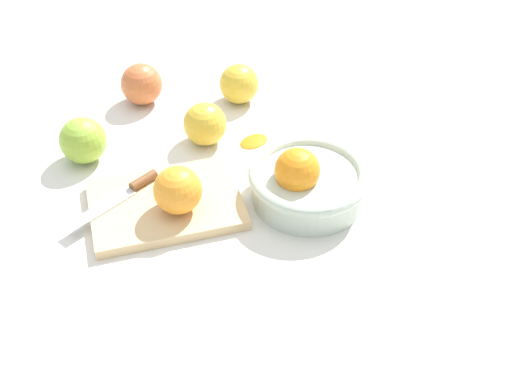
{
  "coord_description": "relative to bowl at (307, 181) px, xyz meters",
  "views": [
    {
      "loc": [
        0.15,
        0.79,
        0.64
      ],
      "look_at": [
        -0.05,
        0.13,
        0.04
      ],
      "focal_mm": 45.41,
      "sensor_mm": 36.0,
      "label": 1
    }
  ],
  "objects": [
    {
      "name": "ground_plane",
      "position": [
        0.13,
        -0.12,
        -0.03
      ],
      "size": [
        2.4,
        2.4,
        0.0
      ],
      "primitive_type": "plane",
      "color": "silver"
    },
    {
      "name": "orange_on_board",
      "position": [
        0.19,
        -0.02,
        0.02
      ],
      "size": [
        0.07,
        0.07,
        0.07
      ],
      "primitive_type": "sphere",
      "color": "orange",
      "rests_on": "cutting_board"
    },
    {
      "name": "citrus_peel",
      "position": [
        0.03,
        -0.16,
        -0.03
      ],
      "size": [
        0.06,
        0.05,
        0.01
      ],
      "primitive_type": "ellipsoid",
      "rotation": [
        0.0,
        0.0,
        3.58
      ],
      "color": "orange",
      "rests_on": "ground_plane"
    },
    {
      "name": "apple_front_right_2",
      "position": [
        0.3,
        -0.19,
        0.0
      ],
      "size": [
        0.07,
        0.07,
        0.07
      ],
      "primitive_type": "sphere",
      "color": "#8EB738",
      "rests_on": "ground_plane"
    },
    {
      "name": "apple_front_left",
      "position": [
        0.02,
        -0.29,
        0.0
      ],
      "size": [
        0.07,
        0.07,
        0.07
      ],
      "primitive_type": "sphere",
      "color": "gold",
      "rests_on": "ground_plane"
    },
    {
      "name": "knife",
      "position": [
        0.26,
        -0.07,
        -0.01
      ],
      "size": [
        0.14,
        0.09,
        0.01
      ],
      "color": "silver",
      "rests_on": "cutting_board"
    },
    {
      "name": "bowl",
      "position": [
        0.0,
        0.0,
        0.0
      ],
      "size": [
        0.18,
        0.18,
        0.09
      ],
      "color": "beige",
      "rests_on": "ground_plane"
    },
    {
      "name": "apple_front_right",
      "position": [
        0.19,
        -0.33,
        0.0
      ],
      "size": [
        0.07,
        0.07,
        0.07
      ],
      "primitive_type": "sphere",
      "color": "#CC6638",
      "rests_on": "ground_plane"
    },
    {
      "name": "apple_front_center",
      "position": [
        0.11,
        -0.18,
        0.0
      ],
      "size": [
        0.07,
        0.07,
        0.07
      ],
      "primitive_type": "sphere",
      "color": "gold",
      "rests_on": "ground_plane"
    },
    {
      "name": "cutting_board",
      "position": [
        0.2,
        -0.04,
        -0.03
      ],
      "size": [
        0.22,
        0.16,
        0.02
      ],
      "primitive_type": "cube",
      "rotation": [
        0.0,
        0.0,
        -0.02
      ],
      "color": "#DBB77F",
      "rests_on": "ground_plane"
    }
  ]
}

